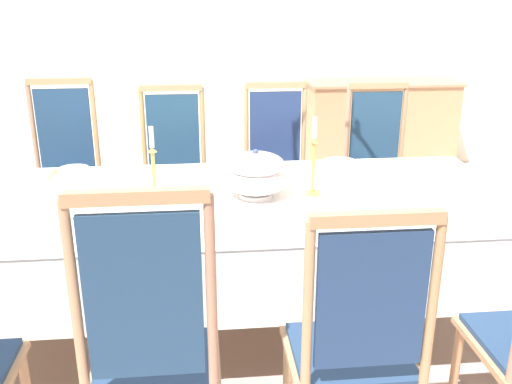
# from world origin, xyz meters

# --- Properties ---
(ground) EXTENTS (7.61, 5.68, 0.04)m
(ground) POSITION_xyz_m (0.00, 0.00, -0.02)
(ground) COLOR #C1ACA8
(back_wall) EXTENTS (7.61, 0.08, 3.14)m
(back_wall) POSITION_xyz_m (0.00, 2.88, 1.57)
(back_wall) COLOR silver
(back_wall) RESTS_ON ground
(dining_table) EXTENTS (2.70, 1.16, 0.77)m
(dining_table) POSITION_xyz_m (0.00, -0.12, 0.70)
(dining_table) COLOR tan
(dining_table) RESTS_ON ground
(tablecloth) EXTENTS (2.72, 1.18, 0.36)m
(tablecloth) POSITION_xyz_m (0.00, -0.12, 0.69)
(tablecloth) COLOR white
(tablecloth) RESTS_ON dining_table
(chair_north_a) EXTENTS (0.44, 0.42, 1.20)m
(chair_north_a) POSITION_xyz_m (-1.03, 0.87, 0.61)
(chair_north_a) COLOR tan
(chair_north_a) RESTS_ON ground
(chair_south_b) EXTENTS (0.44, 0.42, 1.21)m
(chair_south_b) POSITION_xyz_m (-0.33, -1.11, 0.61)
(chair_south_b) COLOR tan
(chair_south_b) RESTS_ON ground
(chair_north_b) EXTENTS (0.44, 0.42, 1.15)m
(chair_north_b) POSITION_xyz_m (-0.33, 0.87, 0.59)
(chair_north_b) COLOR tan
(chair_north_b) RESTS_ON ground
(chair_south_c) EXTENTS (0.44, 0.42, 1.12)m
(chair_south_c) POSITION_xyz_m (0.34, -1.10, 0.58)
(chair_south_c) COLOR tan
(chair_south_c) RESTS_ON ground
(chair_north_c) EXTENTS (0.44, 0.42, 1.16)m
(chair_north_c) POSITION_xyz_m (0.34, 0.87, 0.59)
(chair_north_c) COLOR tan
(chair_north_c) RESTS_ON ground
(chair_north_d) EXTENTS (0.44, 0.42, 1.14)m
(chair_north_d) POSITION_xyz_m (1.03, 0.87, 0.59)
(chair_north_d) COLOR tan
(chair_north_d) RESTS_ON ground
(soup_tureen) EXTENTS (0.30, 0.30, 0.24)m
(soup_tureen) POSITION_xyz_m (0.10, -0.12, 0.89)
(soup_tureen) COLOR white
(soup_tureen) RESTS_ON tablecloth
(candlestick_west) EXTENTS (0.07, 0.07, 0.36)m
(candlestick_west) POSITION_xyz_m (-0.38, -0.12, 0.92)
(candlestick_west) COLOR gold
(candlestick_west) RESTS_ON tablecloth
(candlestick_east) EXTENTS (0.07, 0.07, 0.39)m
(candlestick_east) POSITION_xyz_m (0.38, -0.12, 0.93)
(candlestick_east) COLOR gold
(candlestick_east) RESTS_ON tablecloth
(bowl_near_left) EXTENTS (0.16, 0.16, 0.04)m
(bowl_near_left) POSITION_xyz_m (-0.85, 0.34, 0.79)
(bowl_near_left) COLOR white
(bowl_near_left) RESTS_ON tablecloth
(bowl_near_right) EXTENTS (0.18, 0.18, 0.04)m
(bowl_near_right) POSITION_xyz_m (-0.36, -0.60, 0.79)
(bowl_near_right) COLOR white
(bowl_near_right) RESTS_ON tablecloth
(bowl_far_left) EXTENTS (0.16, 0.16, 0.04)m
(bowl_far_left) POSITION_xyz_m (0.49, -0.53, 0.79)
(bowl_far_left) COLOR white
(bowl_far_left) RESTS_ON tablecloth
(bowl_far_right) EXTENTS (0.20, 0.20, 0.04)m
(bowl_far_right) POSITION_xyz_m (0.63, 0.32, 0.79)
(bowl_far_right) COLOR white
(bowl_far_right) RESTS_ON tablecloth
(spoon_primary) EXTENTS (0.03, 0.18, 0.01)m
(spoon_primary) POSITION_xyz_m (-0.96, 0.37, 0.78)
(spoon_primary) COLOR gold
(spoon_primary) RESTS_ON tablecloth
(spoon_secondary) EXTENTS (0.03, 0.18, 0.01)m
(spoon_secondary) POSITION_xyz_m (-0.48, -0.57, 0.78)
(spoon_secondary) COLOR gold
(spoon_secondary) RESTS_ON tablecloth
(sideboard) EXTENTS (1.44, 0.48, 0.90)m
(sideboard) POSITION_xyz_m (1.59, 2.56, 0.45)
(sideboard) COLOR tan
(sideboard) RESTS_ON ground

